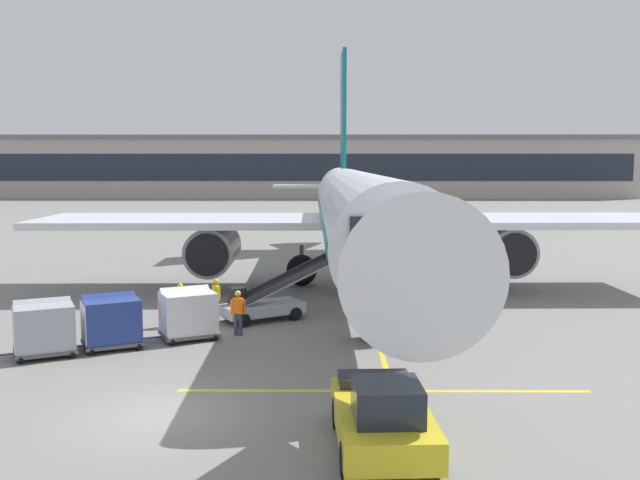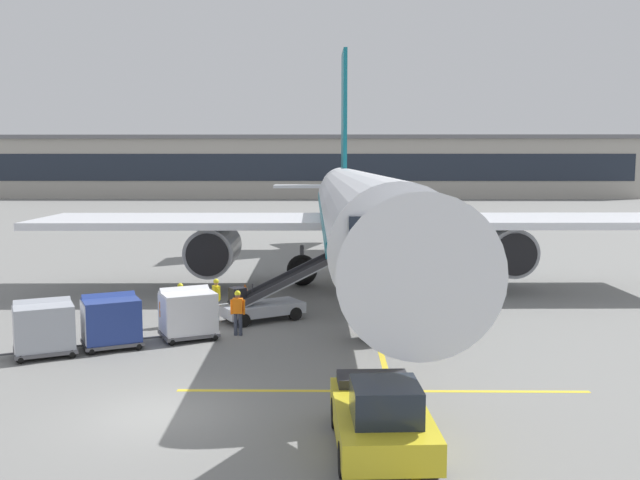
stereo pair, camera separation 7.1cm
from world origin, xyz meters
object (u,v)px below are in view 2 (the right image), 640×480
at_px(parked_airplane, 358,212).
at_px(safety_cone_engine_keepout, 245,290).
at_px(belt_loader, 267,300).
at_px(baggage_cart_second, 111,320).
at_px(pushback_tug, 381,416).
at_px(safety_cone_wingtip, 235,294).
at_px(ground_crew_marshaller, 238,310).
at_px(baggage_cart_lead, 188,312).
at_px(ground_crew_by_loader, 181,301).
at_px(ground_crew_by_carts, 166,313).
at_px(ground_crew_wingwalker, 216,296).
at_px(baggage_cart_third, 44,327).

distance_m(parked_airplane, safety_cone_engine_keepout, 7.11).
xyz_separation_m(belt_loader, safety_cone_engine_keepout, (-1.56, 5.15, -0.52)).
bearing_deg(baggage_cart_second, pushback_tug, -44.48).
bearing_deg(safety_cone_wingtip, ground_crew_marshaller, -81.49).
xyz_separation_m(baggage_cart_lead, ground_crew_by_loader, (-0.71, 2.10, -0.00)).
bearing_deg(safety_cone_wingtip, belt_loader, -62.98).
bearing_deg(belt_loader, ground_crew_marshaller, -108.40).
bearing_deg(ground_crew_by_carts, baggage_cart_lead, 9.64).
bearing_deg(ground_crew_wingwalker, baggage_cart_lead, -100.23).
bearing_deg(ground_crew_marshaller, baggage_cart_third, -155.65).
bearing_deg(safety_cone_engine_keepout, pushback_tug, -73.91).
bearing_deg(safety_cone_wingtip, pushback_tug, -71.67).
height_order(parked_airplane, pushback_tug, parked_airplane).
distance_m(parked_airplane, baggage_cart_lead, 12.85).
xyz_separation_m(baggage_cart_third, ground_crew_by_loader, (3.76, 4.43, -0.00)).
distance_m(parked_airplane, ground_crew_marshaller, 11.54).
distance_m(ground_crew_by_carts, ground_crew_marshaller, 2.69).
xyz_separation_m(parked_airplane, baggage_cart_lead, (-6.85, -10.44, -3.03)).
xyz_separation_m(parked_airplane, pushback_tug, (-0.36, -20.55, -3.20)).
height_order(parked_airplane, safety_cone_engine_keepout, parked_airplane).
distance_m(pushback_tug, safety_cone_wingtip, 17.87).
bearing_deg(safety_cone_engine_keepout, baggage_cart_second, -110.66).
distance_m(ground_crew_by_loader, safety_cone_engine_keepout, 6.58).
height_order(baggage_cart_second, ground_crew_by_loader, baggage_cart_second).
distance_m(ground_crew_by_carts, safety_cone_engine_keepout, 8.76).
bearing_deg(ground_crew_marshaller, parked_airplane, 63.14).
distance_m(ground_crew_by_loader, ground_crew_by_carts, 2.24).
distance_m(ground_crew_by_loader, ground_crew_wingwalker, 1.66).
bearing_deg(pushback_tug, baggage_cart_second, 135.52).
xyz_separation_m(ground_crew_marshaller, safety_cone_wingtip, (-0.95, 6.34, -0.62)).
bearing_deg(parked_airplane, safety_cone_wingtip, -148.98).
relative_size(belt_loader, ground_crew_by_carts, 3.03).
bearing_deg(ground_crew_wingwalker, baggage_cart_third, -132.60).
bearing_deg(baggage_cart_second, belt_loader, 40.91).
height_order(ground_crew_by_carts, safety_cone_engine_keepout, ground_crew_by_carts).
height_order(baggage_cart_second, baggage_cart_third, same).
bearing_deg(baggage_cart_lead, parked_airplane, 56.76).
distance_m(baggage_cart_lead, pushback_tug, 12.01).
bearing_deg(baggage_cart_third, baggage_cart_second, 27.72).
bearing_deg(belt_loader, ground_crew_by_carts, -136.32).
bearing_deg(belt_loader, ground_crew_wingwalker, -178.21).
bearing_deg(ground_crew_wingwalker, ground_crew_by_carts, -112.60).
height_order(belt_loader, baggage_cart_lead, belt_loader).
xyz_separation_m(parked_airplane, baggage_cart_second, (-9.34, -11.74, -3.03)).
bearing_deg(ground_crew_wingwalker, pushback_tug, -65.97).
bearing_deg(ground_crew_by_carts, safety_cone_wingtip, 76.58).
xyz_separation_m(baggage_cart_second, ground_crew_by_carts, (1.69, 1.15, -0.00)).
bearing_deg(baggage_cart_lead, baggage_cart_second, -152.62).
bearing_deg(belt_loader, parked_airplane, 60.24).
distance_m(parked_airplane, pushback_tug, 20.80).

